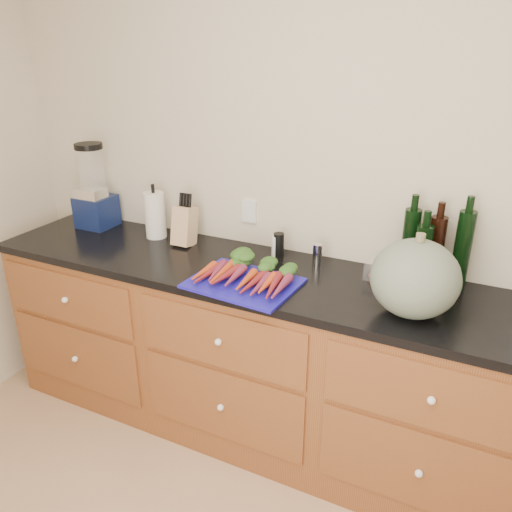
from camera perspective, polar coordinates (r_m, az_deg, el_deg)
The scene contains 14 objects.
wall_back at distance 2.40m, azimuth 12.63°, elevation 7.39°, with size 4.10×0.05×2.60m, color beige.
cabinets at distance 2.48m, azimuth 9.00°, elevation -13.74°, with size 3.60×0.64×0.90m.
countertop at distance 2.24m, azimuth 9.78°, elevation -4.01°, with size 3.64×0.62×0.04m, color black.
cutting_board at distance 2.22m, azimuth -1.45°, elevation -3.10°, with size 0.47×0.35×0.01m, color #1914A4.
carrots at distance 2.24m, azimuth -0.97°, elevation -1.96°, with size 0.43×0.32×0.06m.
squash at distance 2.02m, azimuth 17.71°, elevation -2.46°, with size 0.34×0.34×0.31m, color #546453.
blender_appliance at distance 3.01m, azimuth -18.04°, elevation 7.05°, with size 0.19×0.19×0.48m.
paper_towel at distance 2.78m, azimuth -11.46°, elevation 4.60°, with size 0.11×0.11×0.25m, color white.
knife_block at distance 2.66m, azimuth -8.15°, elevation 3.44°, with size 0.10×0.10×0.20m, color tan.
grinder_salt at distance 2.48m, azimuth 2.36°, elevation 1.06°, with size 0.05×0.05×0.12m, color silver.
grinder_pepper at distance 2.47m, azimuth 2.62°, elevation 1.17°, with size 0.05×0.05×0.13m, color black.
canister_chrome at distance 2.41m, azimuth 7.05°, elevation 0.14°, with size 0.05×0.05×0.11m, color silver.
tomato_box at distance 2.34m, azimuth 14.29°, elevation -1.69°, with size 0.15×0.12×0.07m, color white.
bottles at distance 2.30m, azimuth 19.54°, elevation 0.63°, with size 0.29×0.15×0.35m.
Camera 1 is at (0.50, -0.63, 1.93)m, focal length 35.00 mm.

